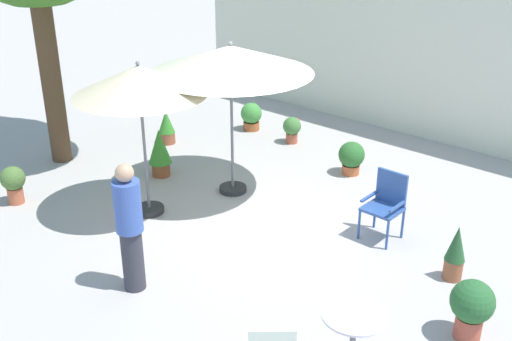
# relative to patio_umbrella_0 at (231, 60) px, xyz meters

# --- Properties ---
(ground_plane) EXTENTS (60.00, 60.00, 0.00)m
(ground_plane) POSITION_rel_patio_umbrella_0_xyz_m (1.07, -0.36, -2.15)
(ground_plane) COLOR #B0AAA6
(villa_facade) EXTENTS (11.18, 0.30, 3.90)m
(villa_facade) POSITION_rel_patio_umbrella_0_xyz_m (1.07, 4.37, -0.20)
(villa_facade) COLOR silver
(villa_facade) RESTS_ON ground
(patio_umbrella_0) EXTENTS (2.49, 2.49, 2.42)m
(patio_umbrella_0) POSITION_rel_patio_umbrella_0_xyz_m (0.00, 0.00, 0.00)
(patio_umbrella_0) COLOR #2D2D2D
(patio_umbrella_0) RESTS_ON ground
(patio_umbrella_1) EXTENTS (1.88, 1.88, 2.31)m
(patio_umbrella_1) POSITION_rel_patio_umbrella_0_xyz_m (-0.46, -1.35, -0.13)
(patio_umbrella_1) COLOR #2D2D2D
(patio_umbrella_1) RESTS_ON ground
(cafe_table_0) EXTENTS (0.64, 0.64, 0.75)m
(cafe_table_0) POSITION_rel_patio_umbrella_0_xyz_m (3.72, -2.26, -1.63)
(cafe_table_0) COLOR white
(cafe_table_0) RESTS_ON ground
(patio_chair_0) EXTENTS (0.48, 0.45, 0.95)m
(patio_chair_0) POSITION_rel_patio_umbrella_0_xyz_m (2.56, 0.35, -1.61)
(patio_chair_0) COLOR #2F5093
(patio_chair_0) RESTS_ON ground
(potted_plant_0) EXTENTS (0.43, 0.43, 0.57)m
(potted_plant_0) POSITION_rel_patio_umbrella_0_xyz_m (-1.68, 2.34, -1.85)
(potted_plant_0) COLOR #A8572E
(potted_plant_0) RESTS_ON ground
(potted_plant_1) EXTENTS (0.35, 0.35, 0.52)m
(potted_plant_1) POSITION_rel_patio_umbrella_0_xyz_m (-0.61, 2.31, -1.85)
(potted_plant_1) COLOR #B0563C
(potted_plant_1) RESTS_ON ground
(potted_plant_2) EXTENTS (0.47, 0.47, 0.70)m
(potted_plant_2) POSITION_rel_patio_umbrella_0_xyz_m (4.34, -0.95, -1.74)
(potted_plant_2) COLOR #B2513E
(potted_plant_2) RESTS_ON ground
(potted_plant_3) EXTENTS (0.45, 0.45, 0.58)m
(potted_plant_3) POSITION_rel_patio_umbrella_0_xyz_m (1.05, 1.83, -1.83)
(potted_plant_3) COLOR #BD5E36
(potted_plant_3) RESTS_ON ground
(potted_plant_4) EXTENTS (0.37, 0.37, 0.60)m
(potted_plant_4) POSITION_rel_patio_umbrella_0_xyz_m (-2.24, -2.52, -1.79)
(potted_plant_4) COLOR #BE6041
(potted_plant_4) RESTS_ON ground
(potted_plant_6) EXTENTS (0.25, 0.25, 0.73)m
(potted_plant_6) POSITION_rel_patio_umbrella_0_xyz_m (3.74, -0.01, -1.77)
(potted_plant_6) COLOR brown
(potted_plant_6) RESTS_ON ground
(potted_plant_7) EXTENTS (0.32, 0.32, 0.66)m
(potted_plant_7) POSITION_rel_patio_umbrella_0_xyz_m (-2.41, 0.71, -1.82)
(potted_plant_7) COLOR brown
(potted_plant_7) RESTS_ON ground
(potted_plant_8) EXTENTS (0.39, 0.39, 0.83)m
(potted_plant_8) POSITION_rel_patio_umbrella_0_xyz_m (-1.34, -0.36, -1.70)
(potted_plant_8) COLOR brown
(potted_plant_8) RESTS_ON ground
(standing_person) EXTENTS (0.45, 0.45, 1.63)m
(standing_person) POSITION_rel_patio_umbrella_0_xyz_m (0.93, -2.72, -1.31)
(standing_person) COLOR #33333D
(standing_person) RESTS_ON ground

